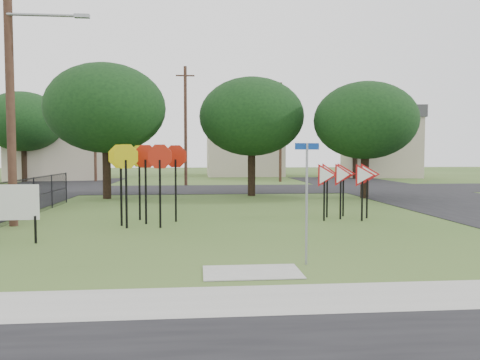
% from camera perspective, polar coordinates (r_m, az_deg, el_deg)
% --- Properties ---
extents(ground, '(140.00, 140.00, 0.00)m').
position_cam_1_polar(ground, '(12.09, 0.14, -8.41)').
color(ground, '#395921').
extents(sidewalk, '(30.00, 1.60, 0.02)m').
position_cam_1_polar(sidewalk, '(8.05, 3.00, -14.36)').
color(sidewalk, '#9E9D96').
rests_on(sidewalk, ground).
extents(planting_strip, '(30.00, 0.80, 0.02)m').
position_cam_1_polar(planting_strip, '(6.93, 4.48, -17.35)').
color(planting_strip, '#395921').
rests_on(planting_strip, ground).
extents(street_right, '(8.00, 50.00, 0.02)m').
position_cam_1_polar(street_right, '(25.54, 25.73, -2.54)').
color(street_right, black).
rests_on(street_right, ground).
extents(street_far, '(60.00, 8.00, 0.02)m').
position_cam_1_polar(street_far, '(31.90, -3.19, -1.13)').
color(street_far, black).
rests_on(street_far, ground).
extents(curb_pad, '(2.00, 1.20, 0.02)m').
position_cam_1_polar(curb_pad, '(9.76, 1.47, -11.19)').
color(curb_pad, '#9E9D96').
rests_on(curb_pad, ground).
extents(street_name_sign, '(0.55, 0.10, 2.67)m').
position_cam_1_polar(street_name_sign, '(10.31, 8.13, -1.75)').
color(street_name_sign, gray).
rests_on(street_name_sign, ground).
extents(stop_sign_cluster, '(2.63, 2.29, 2.77)m').
position_cam_1_polar(stop_sign_cluster, '(16.32, -11.53, 1.73)').
color(stop_sign_cluster, black).
rests_on(stop_sign_cluster, ground).
extents(yield_sign_cluster, '(2.73, 1.70, 2.13)m').
position_cam_1_polar(yield_sign_cluster, '(17.84, 12.59, 0.39)').
color(yield_sign_cluster, black).
rests_on(yield_sign_cluster, ground).
extents(info_board, '(1.29, 0.08, 1.61)m').
position_cam_1_polar(info_board, '(14.03, -25.80, -2.71)').
color(info_board, black).
rests_on(info_board, ground).
extents(utility_pole_main, '(3.55, 0.33, 10.00)m').
position_cam_1_polar(utility_pole_main, '(17.62, -26.09, 11.96)').
color(utility_pole_main, '#4B2F22').
rests_on(utility_pole_main, ground).
extents(far_pole_a, '(1.40, 0.24, 9.00)m').
position_cam_1_polar(far_pole_a, '(35.87, -6.66, 6.68)').
color(far_pole_a, '#4B2F22').
rests_on(far_pole_a, ground).
extents(far_pole_b, '(1.40, 0.24, 8.50)m').
position_cam_1_polar(far_pole_b, '(40.46, 4.96, 5.94)').
color(far_pole_b, '#4B2F22').
rests_on(far_pole_b, ground).
extents(far_pole_c, '(1.40, 0.24, 9.00)m').
position_cam_1_polar(far_pole_c, '(42.78, -17.28, 6.00)').
color(far_pole_c, '#4B2F22').
rests_on(far_pole_c, ground).
extents(fence_run, '(0.05, 11.55, 1.50)m').
position_cam_1_polar(fence_run, '(19.25, -24.92, -2.00)').
color(fence_run, black).
rests_on(fence_run, ground).
extents(house_left, '(10.58, 8.88, 7.20)m').
position_cam_1_polar(house_left, '(47.59, -20.98, 4.49)').
color(house_left, beige).
rests_on(house_left, ground).
extents(house_mid, '(8.40, 8.40, 6.20)m').
position_cam_1_polar(house_mid, '(52.04, 0.44, 4.03)').
color(house_mid, beige).
rests_on(house_mid, ground).
extents(house_right, '(8.30, 8.30, 7.20)m').
position_cam_1_polar(house_right, '(51.48, 16.65, 4.46)').
color(house_right, beige).
rests_on(house_right, ground).
extents(tree_near_left, '(6.40, 6.40, 7.27)m').
position_cam_1_polar(tree_near_left, '(26.36, -16.05, 8.38)').
color(tree_near_left, black).
rests_on(tree_near_left, ground).
extents(tree_near_mid, '(6.00, 6.00, 6.80)m').
position_cam_1_polar(tree_near_mid, '(27.05, 1.43, 7.70)').
color(tree_near_mid, black).
rests_on(tree_near_mid, ground).
extents(tree_near_right, '(5.60, 5.60, 6.33)m').
position_cam_1_polar(tree_near_right, '(26.47, 15.05, 7.00)').
color(tree_near_right, black).
rests_on(tree_near_right, ground).
extents(tree_far_left, '(6.80, 6.80, 7.73)m').
position_cam_1_polar(tree_far_left, '(44.45, -24.92, 6.47)').
color(tree_far_left, black).
rests_on(tree_far_left, ground).
extents(tree_far_right, '(6.00, 6.00, 6.80)m').
position_cam_1_polar(tree_far_right, '(46.37, 13.90, 5.75)').
color(tree_far_right, black).
rests_on(tree_far_right, ground).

